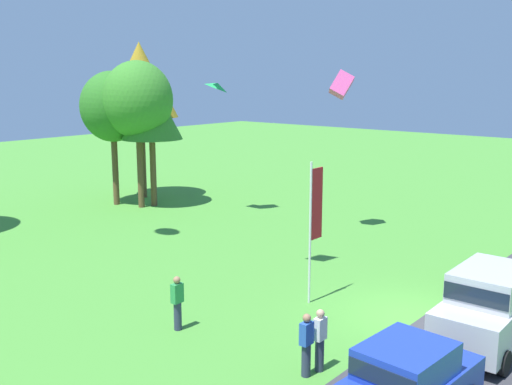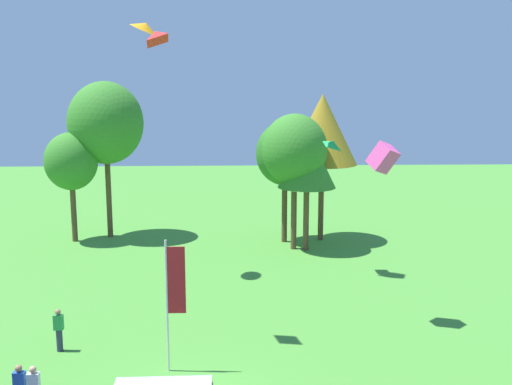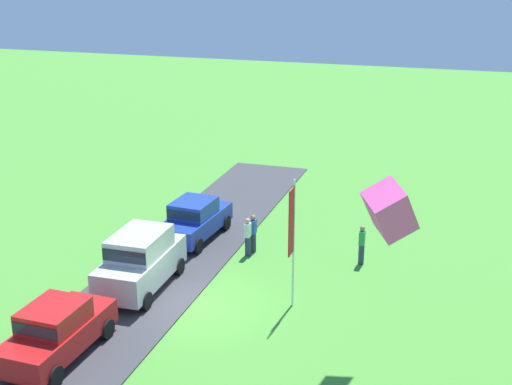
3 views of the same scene
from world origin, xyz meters
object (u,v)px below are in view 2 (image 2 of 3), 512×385
(tree_center_back, at_px, (322,130))
(kite_diamond_high_right, at_px, (334,144))
(person_watching_sky, at_px, (59,330))
(tree_right_of_center, at_px, (106,123))
(tree_lone_near, at_px, (285,154))
(flag_banner, at_px, (173,289))
(kite_box_low_drifter, at_px, (383,158))
(kite_diamond_topmost, at_px, (155,37))
(tree_left_of_center, at_px, (307,159))
(tree_far_right, at_px, (295,150))
(tree_far_left, at_px, (71,162))
(kite_delta_near_flag, at_px, (145,27))

(tree_center_back, xyz_separation_m, kite_diamond_high_right, (-0.40, -6.98, -0.26))
(person_watching_sky, relative_size, tree_right_of_center, 0.16)
(person_watching_sky, distance_m, tree_lone_near, 19.80)
(flag_banner, height_order, kite_box_low_drifter, kite_box_low_drifter)
(tree_right_of_center, height_order, kite_diamond_topmost, kite_diamond_topmost)
(kite_box_low_drifter, distance_m, kite_diamond_high_right, 7.30)
(kite_box_low_drifter, bearing_deg, tree_center_back, 92.00)
(tree_right_of_center, bearing_deg, tree_left_of_center, -16.13)
(tree_right_of_center, xyz_separation_m, tree_left_of_center, (12.98, -3.75, -1.98))
(flag_banner, bearing_deg, tree_center_back, 66.93)
(flag_banner, distance_m, kite_box_low_drifter, 10.28)
(tree_left_of_center, xyz_separation_m, kite_diamond_high_right, (0.88, -4.52, 1.35))
(tree_far_right, xyz_separation_m, tree_center_back, (2.02, 2.20, 1.10))
(tree_lone_near, xyz_separation_m, tree_left_of_center, (1.19, -2.05, -0.08))
(tree_far_right, bearing_deg, tree_left_of_center, -19.55)
(tree_lone_near, bearing_deg, tree_center_back, 9.45)
(tree_right_of_center, bearing_deg, tree_far_left, -152.72)
(tree_lone_near, bearing_deg, tree_right_of_center, 171.79)
(flag_banner, bearing_deg, person_watching_sky, 158.90)
(tree_left_of_center, bearing_deg, flag_banner, -112.38)
(tree_far_right, xyz_separation_m, kite_diamond_topmost, (-6.63, -13.26, 5.73))
(person_watching_sky, bearing_deg, kite_box_low_drifter, 10.87)
(flag_banner, bearing_deg, tree_left_of_center, 67.62)
(tree_far_left, distance_m, kite_delta_near_flag, 12.36)
(person_watching_sky, relative_size, tree_far_left, 0.24)
(tree_left_of_center, bearing_deg, tree_lone_near, 120.08)
(tree_far_right, height_order, kite_delta_near_flag, kite_delta_near_flag)
(tree_right_of_center, bearing_deg, kite_delta_near_flag, -64.54)
(tree_far_left, relative_size, tree_lone_near, 0.91)
(kite_diamond_high_right, relative_size, kite_diamond_topmost, 0.93)
(flag_banner, xyz_separation_m, kite_delta_near_flag, (-2.35, 11.38, 10.06))
(tree_center_back, distance_m, kite_diamond_high_right, 6.99)
(tree_center_back, bearing_deg, tree_far_right, -132.59)
(tree_far_left, bearing_deg, tree_lone_near, -2.52)
(tree_lone_near, height_order, tree_left_of_center, tree_lone_near)
(tree_far_left, xyz_separation_m, kite_box_low_drifter, (16.86, -14.42, 1.92))
(tree_far_left, height_order, kite_diamond_topmost, kite_diamond_topmost)
(tree_left_of_center, height_order, kite_diamond_topmost, kite_diamond_topmost)
(person_watching_sky, distance_m, tree_far_left, 17.91)
(kite_delta_near_flag, bearing_deg, tree_right_of_center, 115.46)
(tree_far_right, relative_size, kite_box_low_drifter, 8.03)
(tree_far_left, height_order, kite_box_low_drifter, kite_box_low_drifter)
(tree_right_of_center, bearing_deg, tree_center_back, -5.17)
(tree_right_of_center, relative_size, kite_diamond_topmost, 10.37)
(tree_lone_near, bearing_deg, kite_diamond_high_right, -72.52)
(tree_far_right, bearing_deg, kite_box_low_drifter, -78.17)
(kite_delta_near_flag, xyz_separation_m, kite_diamond_high_right, (9.84, 0.16, -6.05))
(tree_center_back, xyz_separation_m, kite_delta_near_flag, (-10.24, -7.14, 5.79))
(tree_center_back, distance_m, kite_diamond_topmost, 18.31)
(tree_left_of_center, relative_size, kite_box_low_drifter, 7.16)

